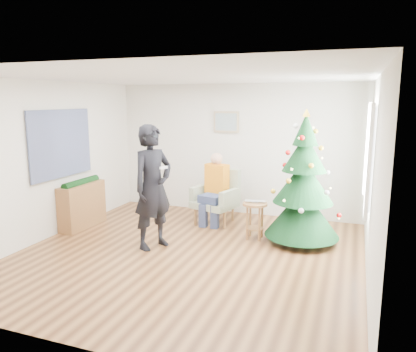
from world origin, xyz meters
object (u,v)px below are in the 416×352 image
at_px(stool, 255,220).
at_px(armchair, 216,203).
at_px(console, 82,205).
at_px(christmas_tree, 303,184).
at_px(standing_man, 153,187).

bearing_deg(stool, armchair, 144.05).
height_order(armchair, console, armchair).
bearing_deg(armchair, christmas_tree, -2.83).
xyz_separation_m(christmas_tree, standing_man, (-2.15, -1.02, -0.01)).
bearing_deg(standing_man, christmas_tree, -40.84).
bearing_deg(christmas_tree, console, -171.79).
bearing_deg(console, standing_man, -14.04).
relative_size(standing_man, console, 1.92).
distance_m(stool, console, 3.13).
bearing_deg(console, christmas_tree, 9.47).
height_order(stool, console, console).
relative_size(christmas_tree, console, 2.16).
height_order(stool, standing_man, standing_man).
height_order(christmas_tree, standing_man, christmas_tree).
xyz_separation_m(armchair, console, (-2.20, -1.10, 0.03)).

